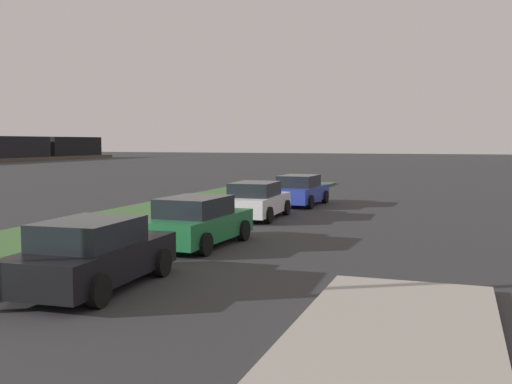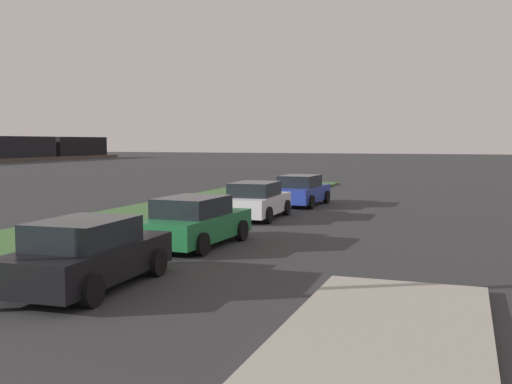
{
  "view_description": "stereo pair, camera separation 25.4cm",
  "coord_description": "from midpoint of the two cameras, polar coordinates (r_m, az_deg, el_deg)",
  "views": [
    {
      "loc": [
        -2.79,
        -5.4,
        3.08
      ],
      "look_at": [
        19.96,
        2.42,
        1.04
      ],
      "focal_mm": 41.78,
      "sensor_mm": 36.0,
      "label": 1
    },
    {
      "loc": [
        -2.71,
        -5.64,
        3.08
      ],
      "look_at": [
        19.96,
        2.42,
        1.04
      ],
      "focal_mm": 41.78,
      "sensor_mm": 36.0,
      "label": 2
    }
  ],
  "objects": [
    {
      "name": "parked_car_white",
      "position": [
        23.85,
        0.29,
        -0.84
      ],
      "size": [
        4.36,
        2.13,
        1.47
      ],
      "rotation": [
        0.0,
        0.0,
        0.03
      ],
      "color": "silver",
      "rests_on": "ground"
    },
    {
      "name": "parked_car_green",
      "position": [
        17.65,
        -5.49,
        -2.87
      ],
      "size": [
        4.38,
        2.17,
        1.47
      ],
      "rotation": [
        0.0,
        0.0,
        -0.04
      ],
      "color": "#1E6B38",
      "rests_on": "ground"
    },
    {
      "name": "parked_car_black",
      "position": [
        13.06,
        -15.25,
        -5.77
      ],
      "size": [
        4.37,
        2.16,
        1.47
      ],
      "rotation": [
        0.0,
        0.0,
        0.04
      ],
      "color": "black",
      "rests_on": "ground"
    },
    {
      "name": "parked_car_blue",
      "position": [
        28.81,
        4.56,
        0.13
      ],
      "size": [
        4.37,
        2.15,
        1.47
      ],
      "rotation": [
        0.0,
        0.0,
        -0.04
      ],
      "color": "#23389E",
      "rests_on": "ground"
    },
    {
      "name": "grass_median",
      "position": [
        17.53,
        -22.58,
        -5.45
      ],
      "size": [
        60.0,
        6.0,
        0.12
      ],
      "primitive_type": "cube",
      "color": "#3D6633",
      "rests_on": "ground"
    }
  ]
}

